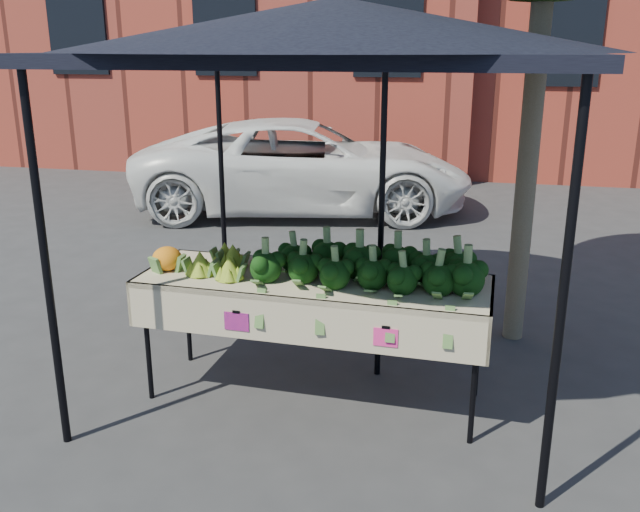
# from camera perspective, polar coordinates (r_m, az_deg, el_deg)

# --- Properties ---
(ground) EXTENTS (90.00, 90.00, 0.00)m
(ground) POSITION_cam_1_polar(r_m,az_deg,el_deg) (5.13, -1.23, -10.91)
(ground) COLOR #2F2F31
(table) EXTENTS (2.43, 0.89, 0.90)m
(table) POSITION_cam_1_polar(r_m,az_deg,el_deg) (4.81, -0.54, -6.96)
(table) COLOR #BCAB8C
(table) RESTS_ON ground
(canopy) EXTENTS (3.16, 3.16, 2.74)m
(canopy) POSITION_cam_1_polar(r_m,az_deg,el_deg) (5.02, 1.35, 5.12)
(canopy) COLOR black
(canopy) RESTS_ON ground
(broccoli_heap) EXTENTS (1.57, 0.60, 0.29)m
(broccoli_heap) POSITION_cam_1_polar(r_m,az_deg,el_deg) (4.56, 3.93, -0.39)
(broccoli_heap) COLOR black
(broccoli_heap) RESTS_ON table
(romanesco_cluster) EXTENTS (0.45, 0.59, 0.22)m
(romanesco_cluster) POSITION_cam_1_polar(r_m,az_deg,el_deg) (4.83, -8.15, 0.09)
(romanesco_cluster) COLOR #9DAF2A
(romanesco_cluster) RESTS_ON table
(cauliflower_pair) EXTENTS (0.22, 0.22, 0.20)m
(cauliflower_pair) POSITION_cam_1_polar(r_m,az_deg,el_deg) (4.91, -12.70, -0.03)
(cauliflower_pair) COLOR orange
(cauliflower_pair) RESTS_ON table
(vehicle) EXTENTS (1.83, 2.54, 4.99)m
(vehicle) POSITION_cam_1_polar(r_m,az_deg,el_deg) (10.20, -1.42, 17.58)
(vehicle) COLOR white
(vehicle) RESTS_ON ground
(street_tree) EXTENTS (2.44, 2.44, 4.80)m
(street_tree) POSITION_cam_1_polar(r_m,az_deg,el_deg) (5.71, 17.81, 16.22)
(street_tree) COLOR #1E4C14
(street_tree) RESTS_ON ground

